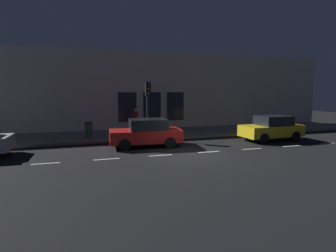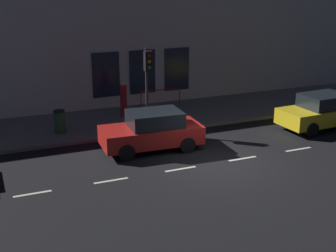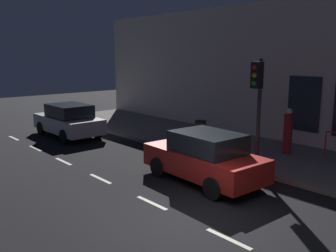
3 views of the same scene
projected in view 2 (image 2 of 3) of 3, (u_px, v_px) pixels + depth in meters
ground_plane at (220, 163)px, 17.31m from camera, size 60.00×60.00×0.00m
sidewalk at (158, 116)px, 22.78m from camera, size 4.50×32.00×0.15m
building_facade at (140, 48)px, 24.08m from camera, size 0.65×32.00×6.23m
lane_centre_line at (243, 159)px, 17.68m from camera, size 0.12×27.20×0.01m
traffic_light at (148, 73)px, 19.65m from camera, size 0.47×0.32×3.63m
parked_car_0 at (321, 111)px, 21.07m from camera, size 1.98×3.97×1.58m
parked_car_1 at (152, 131)px, 18.40m from camera, size 2.00×4.05×1.58m
pedestrian_0 at (124, 100)px, 22.33m from camera, size 0.44×0.44×1.76m
trash_bin at (60, 121)px, 20.04m from camera, size 0.49×0.49×1.00m
red_railing at (161, 94)px, 23.82m from camera, size 0.05×2.20×0.97m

